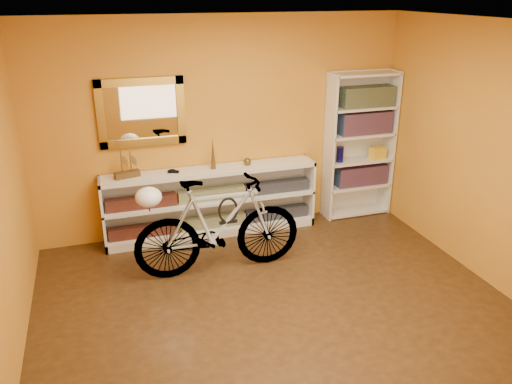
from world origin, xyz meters
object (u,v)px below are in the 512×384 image
object	(u,v)px
bookcase	(360,146)
helmet	(149,197)
console_unit	(212,202)
bicycle	(219,226)

from	to	relation	value
bookcase	helmet	distance (m)	2.97
console_unit	helmet	world-z (taller)	helmet
console_unit	bicycle	distance (m)	0.92
bicycle	helmet	bearing A→B (deg)	90.00
console_unit	bicycle	size ratio (longest dim) A/B	1.43
bicycle	bookcase	bearing A→B (deg)	-65.59
console_unit	bookcase	bearing A→B (deg)	0.72
helmet	bicycle	bearing A→B (deg)	-0.73
bookcase	bicycle	xyz separation A→B (m)	(-2.13, -0.93, -0.42)
bookcase	helmet	bearing A→B (deg)	-161.87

